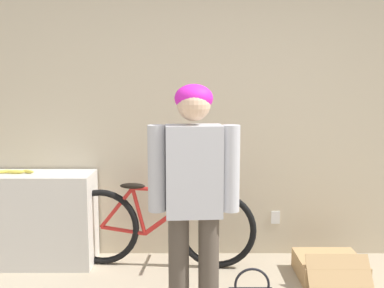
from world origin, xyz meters
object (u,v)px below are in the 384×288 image
Objects in this scene: cardboard_box at (327,267)px; person at (192,186)px; banana at (14,172)px; bicycle at (157,226)px.

person is at bearing -145.16° from cardboard_box.
person is 1.88m from banana.
bicycle is 1.47m from cardboard_box.
banana reaches higher than cardboard_box.
person is at bearing -34.99° from banana.
banana is at bearing -177.72° from bicycle.
person is 1.22m from bicycle.
cardboard_box is at bearing -6.41° from banana.
person is at bearing -68.70° from bicycle.
person reaches higher than cardboard_box.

